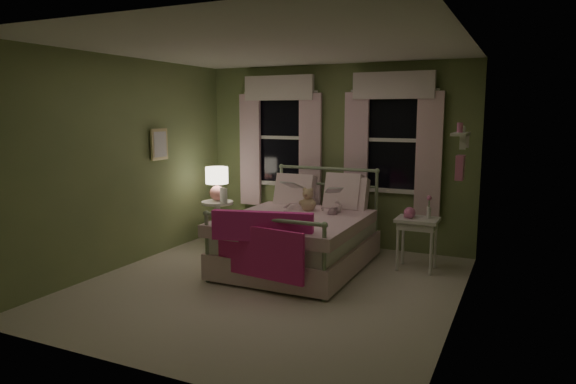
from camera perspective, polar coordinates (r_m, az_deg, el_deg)
The scene contains 18 objects.
room_shell at distance 5.55m, azimuth -2.22°, elevation 2.40°, with size 4.20×4.20×4.20m.
bed at distance 6.43m, azimuth 1.32°, elevation -5.09°, with size 1.58×2.04×1.18m.
pink_throw at distance 5.49m, azimuth -3.02°, elevation -5.01°, with size 1.10×0.36×0.71m.
child_left at distance 6.82m, azimuth 0.61°, elevation 0.44°, with size 0.26×0.17×0.71m, color #F7D1DD.
child_right at distance 6.62m, azimuth 5.03°, elevation -0.14°, with size 0.32×0.25×0.65m, color #F7D1DD.
book_left at distance 6.59m, azimuth -0.29°, elevation 0.46°, with size 0.20×0.27×0.03m, color beige.
book_right at distance 6.38m, azimuth 4.26°, elevation -0.22°, with size 0.20×0.27×0.02m, color beige.
teddy_bear at distance 6.59m, azimuth 2.25°, elevation -1.05°, with size 0.23×0.19×0.32m.
nightstand_left at distance 7.53m, azimuth -7.82°, elevation -2.76°, with size 0.46×0.46×0.65m.
table_lamp at distance 7.45m, azimuth -7.91°, elevation 1.28°, with size 0.32×0.32×0.49m.
book_nightstand at distance 7.37m, azimuth -7.54°, elevation -1.12°, with size 0.16×0.22×0.02m, color beige.
nightstand_right at distance 6.46m, azimuth 14.18°, elevation -3.70°, with size 0.50×0.40×0.64m.
pink_toy at distance 6.44m, azimuth 13.35°, elevation -2.27°, with size 0.14×0.19×0.14m.
bud_vase at distance 6.44m, azimuth 15.39°, elevation -1.61°, with size 0.06×0.06×0.28m.
window_left at distance 7.72m, azimuth -0.93°, elevation 6.60°, with size 1.34×0.13×1.96m.
window_right at distance 7.14m, azimuth 11.51°, elevation 6.25°, with size 1.34×0.13×1.96m.
wall_shelf at distance 5.65m, azimuth 18.64°, elevation 4.33°, with size 0.15×0.50×0.60m.
framed_picture at distance 7.11m, azimuth -14.10°, elevation 5.16°, with size 0.03×0.32×0.42m.
Camera 1 is at (2.53, -4.90, 1.92)m, focal length 32.00 mm.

